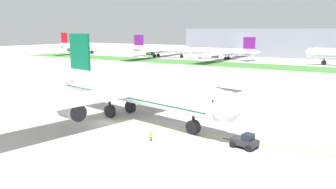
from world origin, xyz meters
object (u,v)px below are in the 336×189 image
Objects in this scene: parked_airliner_far_left at (78,47)px; parked_airliner_far_right at (224,52)px; pushback_tug at (245,141)px; ground_crew_wingwalker_port at (151,135)px; airliner_foreground at (128,90)px; service_truck_baggage_loader at (126,84)px; parked_airliner_far_centre at (160,50)px.

parked_airliner_far_right is at bearing 2.93° from parked_airliner_far_left.
parked_airliner_far_left is at bearing -177.07° from parked_airliner_far_right.
ground_crew_wingwalker_port is at bearing -160.97° from pushback_tug.
airliner_foreground is at bearing -76.24° from parked_airliner_far_right.
airliner_foreground reaches higher than ground_crew_wingwalker_port.
service_truck_baggage_loader is at bearing 145.96° from pushback_tug.
service_truck_baggage_loader is at bearing -83.66° from parked_airliner_far_right.
parked_airliner_far_left is 0.78× the size of parked_airliner_far_right.
parked_airliner_far_centre is 1.05× the size of parked_airliner_far_right.
airliner_foreground is 26.09m from pushback_tug.
parked_airliner_far_left reaches higher than parked_airliner_far_right.
parked_airliner_far_left is 69.93m from parked_airliner_far_centre.
service_truck_baggage_loader is 0.07× the size of parked_airliner_far_centre.
parked_airliner_far_centre reaches higher than ground_crew_wingwalker_port.
airliner_foreground is 191.80m from parked_airliner_far_left.
parked_airliner_far_centre is (-53.66, 103.02, 3.35)m from service_truck_baggage_loader.
parked_airliner_far_left is 111.84m from parked_airliner_far_right.
airliner_foreground reaches higher than service_truck_baggage_loader.
parked_airliner_far_left reaches higher than service_truck_baggage_loader.
service_truck_baggage_loader is (-45.69, 30.87, 0.40)m from pushback_tug.
ground_crew_wingwalker_port is at bearing -39.89° from airliner_foreground.
parked_airliner_far_left is at bearing 138.70° from airliner_foreground.
parked_airliner_far_right is (-44.23, 142.20, 3.51)m from ground_crew_wingwalker_port.
airliner_foreground is 148.47m from parked_airliner_far_centre.
parked_airliner_far_left is at bearing 138.80° from ground_crew_wingwalker_port.
parked_airliner_far_right reaches higher than ground_crew_wingwalker_port.
parked_airliner_far_right is at bearing 96.34° from service_truck_baggage_loader.
parked_airliner_far_centre is at bearing 117.51° from service_truck_baggage_loader.
service_truck_baggage_loader reaches higher than pushback_tug.
airliner_foreground is at bearing 140.11° from ground_crew_wingwalker_port.
parked_airliner_far_left reaches higher than ground_crew_wingwalker_port.
parked_airliner_far_right reaches higher than pushback_tug.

